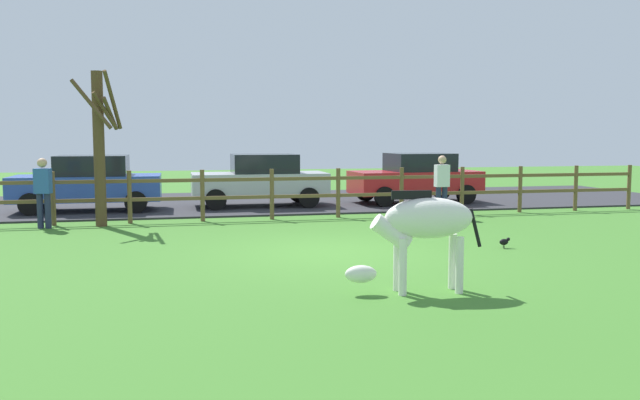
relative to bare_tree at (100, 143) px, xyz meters
The scene contains 11 objects.
ground_plane 6.76m from the bare_tree, 45.33° to the right, with size 60.00×60.00×0.00m, color #3D7528.
parking_asphalt 6.82m from the bare_tree, 45.99° to the left, with size 28.00×7.40×0.05m, color #2D2D33.
paddock_fence 4.35m from the bare_tree, ahead, with size 21.33×0.11×1.30m.
bare_tree is the anchor object (origin of this frame).
zebra 9.41m from the bare_tree, 57.91° to the right, with size 1.94×0.57×1.41m.
crow_on_grass 9.46m from the bare_tree, 32.18° to the right, with size 0.21×0.10×0.20m.
parked_car_red 9.75m from the bare_tree, 18.86° to the left, with size 4.07×2.02×1.56m.
parked_car_blue 3.29m from the bare_tree, 101.74° to the left, with size 4.02×1.92×1.56m.
parked_car_silver 5.45m from the bare_tree, 37.22° to the left, with size 4.01×1.90×1.56m.
visitor_left_of_tree 8.63m from the bare_tree, ahead, with size 0.37×0.23×1.64m.
visitor_right_of_tree 1.67m from the bare_tree, behind, with size 0.40×0.29×1.64m.
Camera 1 is at (-2.92, -11.65, 2.15)m, focal length 36.70 mm.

